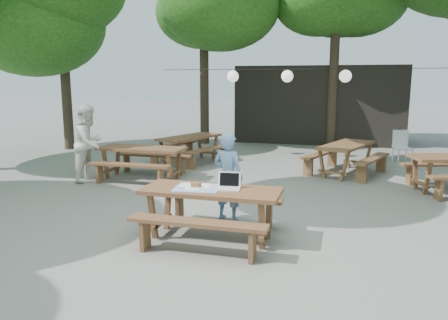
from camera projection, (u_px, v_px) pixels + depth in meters
name	position (u px, v px, depth m)	size (l,w,h in m)	color
ground	(249.00, 223.00, 7.13)	(80.00, 80.00, 0.00)	slate
pavilion	(320.00, 104.00, 16.70)	(6.00, 3.00, 2.80)	black
main_picnic_table	(211.00, 213.00, 6.36)	(2.00, 1.58, 0.75)	#542E1D
picnic_table_nw	(142.00, 162.00, 10.25)	(2.00, 1.58, 0.75)	#542E1D
picnic_table_far_w	(190.00, 149.00, 12.25)	(2.13, 2.33, 0.75)	#542E1D
picnic_table_far_e	(346.00, 159.00, 10.76)	(2.14, 2.33, 0.75)	#542E1D
woman	(228.00, 177.00, 7.16)	(0.53, 0.35, 1.46)	#7DB0E5
second_person	(89.00, 143.00, 9.96)	(0.85, 0.66, 1.75)	white
plastic_chair	(402.00, 153.00, 12.31)	(0.55, 0.55, 0.90)	white
laptop	(229.00, 185.00, 6.29)	(0.36, 0.30, 0.24)	white
tabletop_clutter	(197.00, 187.00, 6.36)	(0.70, 0.61, 0.08)	#3969C3
paper_lanterns	(288.00, 76.00, 12.44)	(9.00, 0.34, 0.38)	black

